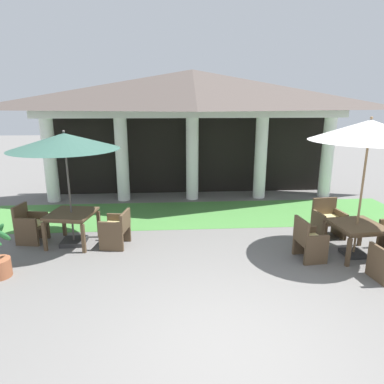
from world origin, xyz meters
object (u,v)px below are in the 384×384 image
patio_umbrella_near_foreground (65,143)px  patio_chair_mid_left_west (309,241)px  patio_table_near_foreground (72,216)px  patio_chair_near_foreground_west (30,225)px  patio_chair_mid_left_north (328,220)px  patio_table_mid_left (357,228)px  patio_umbrella_mid_left (370,131)px  patio_chair_near_foreground_east (116,229)px

patio_umbrella_near_foreground → patio_chair_mid_left_west: 5.52m
patio_table_near_foreground → patio_chair_near_foreground_west: (-1.02, 0.19, -0.25)m
patio_umbrella_near_foreground → patio_chair_mid_left_north: 6.30m
patio_table_mid_left → patio_umbrella_mid_left: 2.00m
patio_table_near_foreground → patio_umbrella_near_foreground: bearing=0.0°
patio_table_near_foreground → patio_table_mid_left: size_ratio=1.07×
patio_table_near_foreground → patio_umbrella_mid_left: size_ratio=0.38×
patio_table_mid_left → patio_umbrella_mid_left: (-0.00, 0.00, 2.00)m
patio_table_near_foreground → patio_table_mid_left: patio_table_near_foreground is taller
patio_chair_near_foreground_west → patio_chair_near_foreground_east: size_ratio=1.09×
patio_chair_near_foreground_east → patio_chair_mid_left_west: (4.04, -0.94, -0.01)m
patio_chair_near_foreground_west → patio_chair_mid_left_west: (6.07, -1.32, -0.01)m
patio_table_near_foreground → patio_chair_near_foreground_east: 1.06m
patio_umbrella_near_foreground → patio_chair_near_foreground_east: bearing=-10.5°
patio_chair_near_foreground_east → patio_chair_mid_left_north: bearing=-77.0°
patio_umbrella_near_foreground → patio_umbrella_mid_left: size_ratio=0.89×
patio_chair_mid_left_north → patio_chair_mid_left_west: size_ratio=1.03×
patio_table_near_foreground → patio_table_mid_left: (6.11, -1.02, -0.04)m
patio_chair_mid_left_north → patio_chair_mid_left_west: patio_chair_mid_left_north is taller
patio_umbrella_near_foreground → patio_chair_mid_left_north: (6.01, 0.03, -1.90)m
patio_table_near_foreground → patio_umbrella_mid_left: 6.49m
patio_umbrella_near_foreground → patio_chair_mid_left_north: size_ratio=2.84×
patio_umbrella_near_foreground → patio_table_near_foreground: bearing=180.0°
patio_table_mid_left → patio_chair_mid_left_west: size_ratio=1.17×
patio_table_mid_left → patio_umbrella_mid_left: bearing=180.0°
patio_chair_mid_left_north → patio_chair_mid_left_west: bearing=45.1°
patio_chair_near_foreground_east → patio_chair_mid_left_west: bearing=-92.6°
patio_chair_near_foreground_east → patio_chair_mid_left_west: size_ratio=0.93×
patio_chair_near_foreground_east → patio_chair_mid_left_north: size_ratio=0.90×
patio_chair_mid_left_north → patio_chair_mid_left_west: (-0.95, -1.16, -0.02)m
patio_table_mid_left → patio_chair_mid_left_west: 1.08m
patio_table_near_foreground → patio_umbrella_near_foreground: (0.00, 0.00, 1.66)m
patio_chair_mid_left_west → patio_chair_mid_left_north: bearing=135.1°
patio_chair_near_foreground_west → patio_table_mid_left: (7.12, -1.21, 0.21)m
patio_table_mid_left → patio_table_near_foreground: bearing=170.5°
patio_table_mid_left → patio_chair_mid_left_west: bearing=-174.4°
patio_chair_near_foreground_east → patio_umbrella_mid_left: patio_umbrella_mid_left is taller
patio_chair_near_foreground_east → patio_chair_mid_left_west: patio_chair_mid_left_west is taller
patio_table_near_foreground → patio_chair_near_foreground_west: patio_chair_near_foreground_west is taller
patio_chair_near_foreground_west → patio_umbrella_mid_left: bearing=90.8°
patio_umbrella_mid_left → patio_chair_mid_left_west: (-1.05, -0.10, -2.21)m
patio_umbrella_near_foreground → patio_table_mid_left: patio_umbrella_near_foreground is taller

